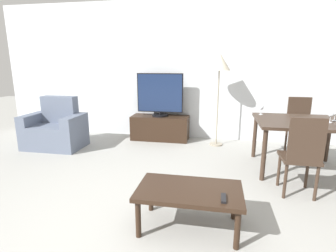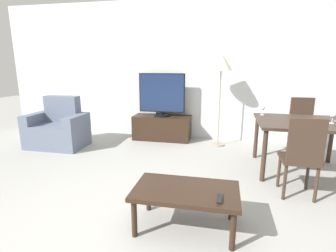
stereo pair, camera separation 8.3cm
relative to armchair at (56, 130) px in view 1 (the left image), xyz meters
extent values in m
cube|color=silver|center=(2.16, 1.13, 1.03)|extent=(7.74, 0.06, 2.70)
cube|color=slate|center=(0.00, -0.04, -0.11)|extent=(0.65, 0.66, 0.43)
cube|color=slate|center=(0.00, 0.20, 0.35)|extent=(0.65, 0.20, 0.48)
cube|color=slate|center=(-0.41, -0.04, -0.02)|extent=(0.18, 0.66, 0.61)
cube|color=slate|center=(0.41, -0.04, -0.02)|extent=(0.18, 0.66, 0.61)
cube|color=black|center=(1.77, 0.83, -0.08)|extent=(1.13, 0.45, 0.48)
cylinder|color=black|center=(1.77, 0.83, 0.18)|extent=(0.32, 0.32, 0.03)
cylinder|color=black|center=(1.77, 0.83, 0.22)|extent=(0.04, 0.04, 0.05)
cube|color=black|center=(1.77, 0.83, 0.62)|extent=(0.91, 0.04, 0.76)
cube|color=#19284C|center=(1.77, 0.81, 0.62)|extent=(0.87, 0.01, 0.72)
cube|color=black|center=(2.66, -1.98, 0.05)|extent=(0.95, 0.55, 0.04)
cylinder|color=black|center=(2.24, -2.20, -0.14)|extent=(0.05, 0.05, 0.35)
cylinder|color=black|center=(3.08, -2.20, -0.14)|extent=(0.05, 0.05, 0.35)
cylinder|color=black|center=(2.24, -1.76, -0.14)|extent=(0.05, 0.05, 0.35)
cylinder|color=black|center=(3.08, -1.76, -0.14)|extent=(0.05, 0.05, 0.35)
cube|color=#38281E|center=(4.04, -0.33, 0.39)|extent=(1.21, 1.02, 0.04)
cylinder|color=#38281E|center=(3.49, -0.78, 0.03)|extent=(0.06, 0.06, 0.69)
cylinder|color=#38281E|center=(3.49, 0.12, 0.03)|extent=(0.06, 0.06, 0.69)
cylinder|color=#38281E|center=(4.58, 0.12, 0.03)|extent=(0.06, 0.06, 0.69)
cube|color=#38281E|center=(3.83, -1.07, 0.12)|extent=(0.40, 0.40, 0.04)
cylinder|color=#38281E|center=(3.66, -0.91, -0.11)|extent=(0.04, 0.04, 0.42)
cylinder|color=#38281E|center=(3.99, -0.91, -0.11)|extent=(0.04, 0.04, 0.42)
cylinder|color=#38281E|center=(3.66, -1.23, -0.11)|extent=(0.04, 0.04, 0.42)
cylinder|color=#38281E|center=(3.99, -1.23, -0.11)|extent=(0.04, 0.04, 0.42)
cube|color=#38281E|center=(3.83, -1.25, 0.38)|extent=(0.37, 0.04, 0.49)
cube|color=#38281E|center=(4.25, 0.41, 0.12)|extent=(0.40, 0.40, 0.04)
cylinder|color=#38281E|center=(4.09, 0.25, -0.11)|extent=(0.04, 0.04, 0.42)
cylinder|color=#38281E|center=(4.41, 0.25, -0.11)|extent=(0.04, 0.04, 0.42)
cylinder|color=#38281E|center=(4.09, 0.57, -0.11)|extent=(0.04, 0.04, 0.42)
cylinder|color=#38281E|center=(4.41, 0.57, -0.11)|extent=(0.04, 0.04, 0.42)
cube|color=#38281E|center=(4.25, 0.59, 0.38)|extent=(0.37, 0.04, 0.49)
cylinder|color=gray|center=(2.88, 0.67, -0.31)|extent=(0.24, 0.24, 0.02)
cylinder|color=gray|center=(2.88, 0.67, 0.38)|extent=(0.02, 0.02, 1.35)
cone|color=beige|center=(2.88, 0.67, 1.21)|extent=(0.39, 0.39, 0.30)
cube|color=black|center=(2.96, -2.11, 0.08)|extent=(0.04, 0.15, 0.02)
cylinder|color=silver|center=(4.46, -0.27, 0.41)|extent=(0.06, 0.06, 0.01)
cylinder|color=silver|center=(4.46, -0.27, 0.45)|extent=(0.01, 0.01, 0.07)
sphere|color=silver|center=(4.46, -0.27, 0.52)|extent=(0.07, 0.07, 0.07)
cylinder|color=silver|center=(4.36, -0.41, 0.41)|extent=(0.06, 0.06, 0.01)
cylinder|color=silver|center=(4.36, -0.41, 0.45)|extent=(0.01, 0.01, 0.07)
sphere|color=silver|center=(4.36, -0.41, 0.52)|extent=(0.07, 0.07, 0.07)
cylinder|color=silver|center=(3.54, 0.02, 0.41)|extent=(0.06, 0.06, 0.01)
cylinder|color=silver|center=(3.54, 0.02, 0.45)|extent=(0.01, 0.01, 0.07)
sphere|color=silver|center=(3.54, 0.02, 0.52)|extent=(0.07, 0.07, 0.07)
camera|label=1|loc=(2.87, -4.15, 1.18)|focal=28.00mm
camera|label=2|loc=(2.96, -4.13, 1.18)|focal=28.00mm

